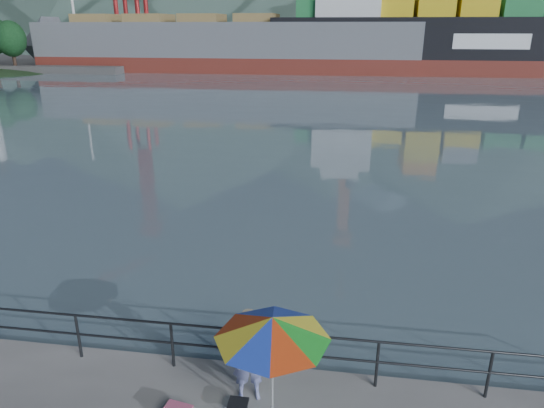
{
  "coord_description": "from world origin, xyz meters",
  "views": [
    {
      "loc": [
        4.14,
        -5.99,
        6.46
      ],
      "look_at": [
        2.37,
        6.0,
        2.0
      ],
      "focal_mm": 32.0,
      "sensor_mm": 36.0,
      "label": 1
    }
  ],
  "objects_px": {
    "fisherman": "(249,359)",
    "beach_umbrella": "(272,328)",
    "container_ship": "(495,31)",
    "bulk_carrier": "(238,43)"
  },
  "relations": [
    {
      "from": "bulk_carrier",
      "to": "container_ship",
      "type": "xyz_separation_m",
      "value": [
        37.65,
        0.34,
        1.79
      ]
    },
    {
      "from": "fisherman",
      "to": "container_ship",
      "type": "distance_m",
      "value": 73.96
    },
    {
      "from": "bulk_carrier",
      "to": "container_ship",
      "type": "relative_size",
      "value": 0.96
    },
    {
      "from": "container_ship",
      "to": "beach_umbrella",
      "type": "bearing_deg",
      "value": -107.05
    },
    {
      "from": "beach_umbrella",
      "to": "container_ship",
      "type": "xyz_separation_m",
      "value": [
        21.81,
        71.09,
        3.76
      ]
    },
    {
      "from": "fisherman",
      "to": "beach_umbrella",
      "type": "bearing_deg",
      "value": -71.36
    },
    {
      "from": "bulk_carrier",
      "to": "container_ship",
      "type": "height_order",
      "value": "container_ship"
    },
    {
      "from": "beach_umbrella",
      "to": "container_ship",
      "type": "height_order",
      "value": "container_ship"
    },
    {
      "from": "fisherman",
      "to": "beach_umbrella",
      "type": "distance_m",
      "value": 1.54
    },
    {
      "from": "fisherman",
      "to": "container_ship",
      "type": "relative_size",
      "value": 0.03
    }
  ]
}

